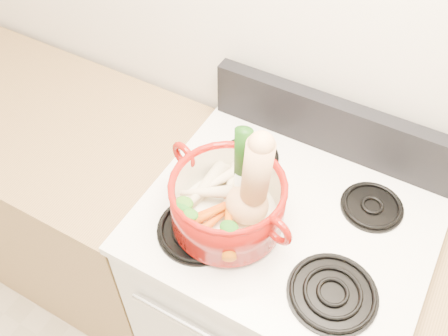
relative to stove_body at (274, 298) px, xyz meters
The scene contains 24 objects.
wall_back 0.91m from the stove_body, 90.00° to the left, with size 3.50×0.02×2.60m, color beige.
stove_body is the anchor object (origin of this frame).
cooktop 0.47m from the stove_body, ahead, with size 0.78×0.67×0.03m, color white.
control_backsplash 0.65m from the stove_body, 90.00° to the left, with size 0.76×0.05×0.18m, color black.
counter_left 1.07m from the stove_body, behind, with size 1.36×0.65×0.90m, color olive.
burner_front_left 0.56m from the stove_body, 139.90° to the right, with size 0.22×0.22×0.02m, color black.
burner_front_right 0.56m from the stove_body, 40.10° to the right, with size 0.22×0.22×0.02m, color black.
burner_back_left 0.55m from the stove_body, 143.62° to the left, with size 0.17×0.17×0.02m, color black.
burner_back_right 0.55m from the stove_body, 36.38° to the left, with size 0.17×0.17×0.02m, color black.
dutch_oven 0.60m from the stove_body, 143.44° to the right, with size 0.30×0.30×0.15m, color maroon.
pot_handle_left 0.70m from the stove_body, 169.89° to the right, with size 0.08×0.08×0.02m, color maroon.
pot_handle_right 0.65m from the stove_body, 79.99° to the right, with size 0.08×0.08×0.02m, color maroon.
squash 0.69m from the stove_body, 135.66° to the right, with size 0.12×0.12×0.29m, color tan, non-canonical shape.
leek 0.70m from the stove_body, 154.04° to the right, with size 0.04×0.04×0.29m, color white.
ginger 0.57m from the stove_body, 166.56° to the right, with size 0.08×0.06×0.04m, color #D6BD83.
parsnip_0 0.60m from the stove_body, 166.49° to the right, with size 0.04×0.04×0.20m, color beige.
parsnip_1 0.62m from the stove_body, 155.34° to the right, with size 0.04×0.04×0.21m, color beige.
parsnip_2 0.60m from the stove_body, 168.40° to the right, with size 0.04×0.04×0.19m, color beige.
parsnip_3 0.62m from the stove_body, 154.88° to the right, with size 0.04×0.04×0.17m, color beige.
parsnip_4 0.61m from the stove_body, 166.48° to the right, with size 0.04×0.04×0.19m, color #F0E1C4.
carrot_0 0.60m from the stove_body, 133.02° to the right, with size 0.03×0.03×0.15m, color #DC5C0B.
carrot_1 0.60m from the stove_body, 140.47° to the right, with size 0.04×0.04×0.17m, color #DB5C0A.
carrot_2 0.60m from the stove_body, 123.42° to the right, with size 0.04×0.04×0.19m, color #D2650A.
carrot_3 0.62m from the stove_body, 136.05° to the right, with size 0.03×0.03×0.14m, color #BF5409.
Camera 1 is at (0.23, 0.62, 2.07)m, focal length 40.00 mm.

